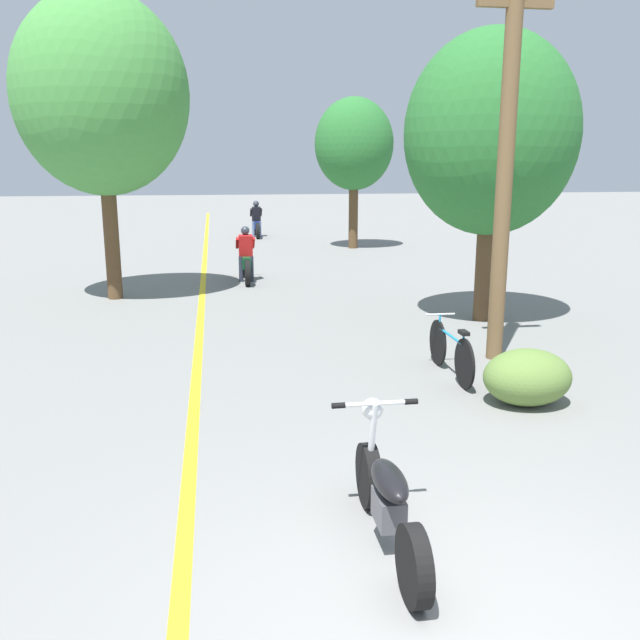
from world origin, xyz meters
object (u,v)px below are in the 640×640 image
(roadside_tree_right_near, at_px, (491,134))
(roadside_tree_left, at_px, (102,95))
(roadside_tree_right_far, at_px, (354,145))
(motorcycle_rider_far, at_px, (256,223))
(motorcycle_rider_lead, at_px, (246,261))
(motorcycle_foreground, at_px, (387,498))
(utility_pole, at_px, (505,164))
(bicycle_parked, at_px, (451,351))

(roadside_tree_right_near, xyz_separation_m, roadside_tree_left, (-7.18, 3.23, 0.86))
(roadside_tree_right_far, relative_size, roadside_tree_left, 0.80)
(roadside_tree_right_near, height_order, motorcycle_rider_far, roadside_tree_right_near)
(motorcycle_rider_lead, bearing_deg, roadside_tree_right_far, 57.11)
(roadside_tree_right_near, relative_size, motorcycle_foreground, 2.71)
(utility_pole, distance_m, motorcycle_foreground, 6.17)
(motorcycle_foreground, bearing_deg, roadside_tree_right_far, 79.21)
(roadside_tree_left, bearing_deg, motorcycle_rider_lead, 30.78)
(motorcycle_foreground, relative_size, motorcycle_rider_lead, 0.97)
(roadside_tree_right_near, distance_m, motorcycle_rider_lead, 7.15)
(roadside_tree_right_near, bearing_deg, bicycle_parked, -118.65)
(utility_pole, relative_size, motorcycle_rider_far, 2.75)
(motorcycle_rider_lead, relative_size, motorcycle_rider_far, 0.97)
(utility_pole, height_order, bicycle_parked, utility_pole)
(utility_pole, xyz_separation_m, roadside_tree_left, (-6.39, 5.72, 1.37))
(roadside_tree_right_near, relative_size, bicycle_parked, 2.96)
(roadside_tree_left, xyz_separation_m, motorcycle_rider_far, (3.88, 12.10, -3.74))
(roadside_tree_right_near, bearing_deg, motorcycle_rider_lead, 130.13)
(bicycle_parked, bearing_deg, motorcycle_rider_far, 94.70)
(motorcycle_rider_far, bearing_deg, bicycle_parked, -85.30)
(roadside_tree_right_near, height_order, roadside_tree_right_far, roadside_tree_right_near)
(roadside_tree_right_near, xyz_separation_m, motorcycle_rider_far, (-3.30, 15.33, -2.87))
(roadside_tree_left, bearing_deg, roadside_tree_right_near, -24.25)
(roadside_tree_right_near, xyz_separation_m, bicycle_parked, (-1.77, -3.24, -3.05))
(roadside_tree_right_far, height_order, bicycle_parked, roadside_tree_right_far)
(roadside_tree_left, distance_m, bicycle_parked, 9.30)
(motorcycle_foreground, bearing_deg, utility_pole, 58.72)
(roadside_tree_right_near, xyz_separation_m, roadside_tree_right_far, (-0.19, 11.22, 0.08))
(utility_pole, height_order, motorcycle_rider_lead, utility_pole)
(roadside_tree_right_near, xyz_separation_m, motorcycle_foreground, (-3.72, -7.30, -3.02))
(utility_pole, height_order, roadside_tree_left, roadside_tree_left)
(motorcycle_foreground, xyz_separation_m, motorcycle_rider_far, (0.43, 22.63, 0.15))
(motorcycle_foreground, height_order, motorcycle_rider_far, motorcycle_rider_far)
(utility_pole, distance_m, roadside_tree_right_near, 2.65)
(utility_pole, distance_m, motorcycle_rider_far, 18.14)
(roadside_tree_right_near, height_order, motorcycle_foreground, roadside_tree_right_near)
(motorcycle_rider_far, bearing_deg, motorcycle_foreground, -91.08)
(utility_pole, height_order, roadside_tree_right_far, utility_pole)
(roadside_tree_right_far, xyz_separation_m, motorcycle_foreground, (-3.53, -18.52, -3.10))
(roadside_tree_left, bearing_deg, motorcycle_foreground, -71.83)
(roadside_tree_left, distance_m, motorcycle_foreground, 11.75)
(roadside_tree_left, xyz_separation_m, bicycle_parked, (5.41, -6.47, -3.91))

